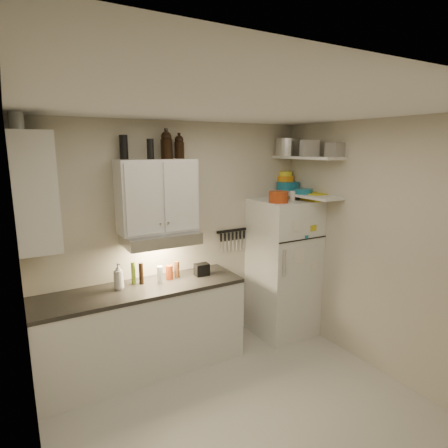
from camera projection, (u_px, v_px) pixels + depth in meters
floor at (251, 421)px, 3.24m from camera, size 3.20×3.00×0.02m
ceiling at (256, 106)px, 2.72m from camera, size 3.20×3.00×0.02m
back_wall at (178, 238)px, 4.26m from camera, size 3.20×0.02×2.60m
left_wall at (26, 324)px, 2.19m from camera, size 0.02×3.00×2.60m
right_wall at (385, 250)px, 3.76m from camera, size 0.02×3.00×2.60m
base_cabinet at (143, 331)px, 3.90m from camera, size 2.10×0.60×0.88m
countertop at (141, 289)px, 3.81m from camera, size 2.10×0.62×0.04m
upper_cabinet at (157, 196)px, 3.86m from camera, size 0.80×0.33×0.75m
side_cabinet at (34, 191)px, 3.16m from camera, size 0.33×0.55×1.00m
range_hood at (161, 238)px, 3.89m from camera, size 0.76×0.46×0.12m
fridge at (283, 267)px, 4.66m from camera, size 0.70×0.68×1.70m
shelf_hi at (307, 158)px, 4.38m from camera, size 0.30×0.95×0.03m
shelf_lo at (306, 195)px, 4.46m from camera, size 0.30×0.95×0.03m
knife_strip at (232, 230)px, 4.58m from camera, size 0.42×0.02×0.03m
dutch_oven at (279, 197)px, 4.26m from camera, size 0.25×0.25×0.13m
book_stack at (314, 197)px, 4.43m from camera, size 0.21×0.26×0.09m
spice_jar at (292, 196)px, 4.43m from camera, size 0.08×0.08×0.11m
stock_pot at (287, 147)px, 4.60m from camera, size 0.39×0.39×0.21m
tin_a at (309, 148)px, 4.28m from camera, size 0.24×0.23×0.19m
tin_b at (335, 150)px, 4.10m from camera, size 0.16×0.16×0.15m
bowl_teal at (288, 186)px, 4.77m from camera, size 0.29×0.29×0.11m
bowl_orange at (285, 178)px, 4.84m from camera, size 0.23×0.23×0.07m
bowl_yellow at (285, 174)px, 4.83m from camera, size 0.18×0.18×0.06m
plates at (303, 191)px, 4.46m from camera, size 0.28×0.28×0.06m
growler_a at (166, 145)px, 3.84m from camera, size 0.15×0.15×0.29m
growler_b at (179, 147)px, 3.95m from camera, size 0.14×0.14×0.25m
thermos_a at (150, 149)px, 3.69m from camera, size 0.08×0.08×0.20m
thermos_b at (124, 147)px, 3.67m from camera, size 0.11×0.11×0.24m
side_jar at (16, 121)px, 3.03m from camera, size 0.15×0.15×0.15m
soap_bottle at (118, 275)px, 3.72m from camera, size 0.15×0.15×0.30m
pepper_mill at (177, 269)px, 4.08m from camera, size 0.07×0.07×0.18m
oil_bottle at (133, 273)px, 3.88m from camera, size 0.06×0.06×0.24m
vinegar_bottle at (141, 273)px, 3.88m from camera, size 0.05×0.05×0.23m
clear_bottle at (160, 275)px, 3.91m from camera, size 0.07×0.07×0.18m
red_jar at (169, 272)px, 4.03m from camera, size 0.09×0.09×0.15m
caddy at (202, 270)px, 4.15m from camera, size 0.16×0.12×0.13m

